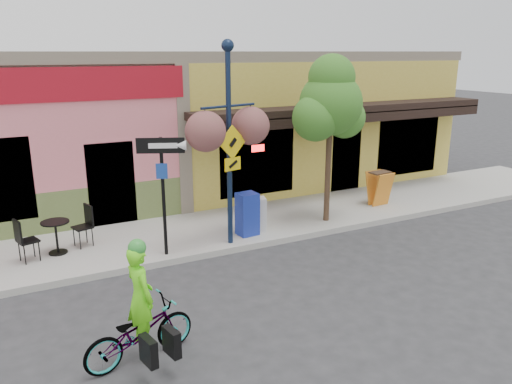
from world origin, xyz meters
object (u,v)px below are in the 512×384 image
building (173,119)px  newspaper_box_blue (247,214)px  lamp_post (229,146)px  newspaper_box_grey (257,214)px  bicycle (140,332)px  cyclist_rider (141,312)px  street_tree (329,139)px  one_way_sign (164,198)px

building → newspaper_box_blue: building is taller
lamp_post → newspaper_box_grey: bearing=10.1°
bicycle → newspaper_box_blue: bearing=-56.0°
cyclist_rider → street_tree: bearing=-69.5°
cyclist_rider → street_tree: (5.91, 3.76, 1.54)m
building → bicycle: bearing=-110.8°
building → newspaper_box_grey: (0.10, -6.26, -1.67)m
cyclist_rider → lamp_post: bearing=-52.8°
one_way_sign → newspaper_box_blue: one_way_sign is taller
street_tree → bicycle: bearing=-147.8°
lamp_post → street_tree: bearing=-8.6°
newspaper_box_grey → newspaper_box_blue: bearing=-144.2°
building → lamp_post: 6.74m
cyclist_rider → newspaper_box_blue: (3.56, 3.74, -0.11)m
building → lamp_post: lamp_post is taller
cyclist_rider → lamp_post: size_ratio=0.34×
bicycle → one_way_sign: 3.87m
newspaper_box_blue → newspaper_box_grey: (0.34, 0.12, -0.10)m
lamp_post → one_way_sign: lamp_post is taller
bicycle → cyclist_rider: cyclist_rider is taller
cyclist_rider → lamp_post: lamp_post is taller
cyclist_rider → one_way_sign: bearing=-34.2°
bicycle → one_way_sign: one_way_sign is taller
building → street_tree: street_tree is taller
cyclist_rider → street_tree: street_tree is taller
cyclist_rider → building: bearing=-32.6°
newspaper_box_blue → lamp_post: bearing=-157.5°
building → one_way_sign: 7.14m
bicycle → lamp_post: (3.02, 3.44, 2.00)m
building → bicycle: 10.98m
building → lamp_post: size_ratio=3.94×
lamp_post → newspaper_box_grey: 2.14m
bicycle → cyclist_rider: 0.33m
lamp_post → street_tree: 2.96m
lamp_post → one_way_sign: (-1.56, 0.01, -1.00)m
one_way_sign → cyclist_rider: bearing=-89.4°
cyclist_rider → street_tree: 7.17m
one_way_sign → newspaper_box_blue: 2.31m
cyclist_rider → one_way_sign: 3.78m
bicycle → one_way_sign: size_ratio=0.67×
building → cyclist_rider: bearing=-110.6°
lamp_post → newspaper_box_grey: lamp_post is taller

